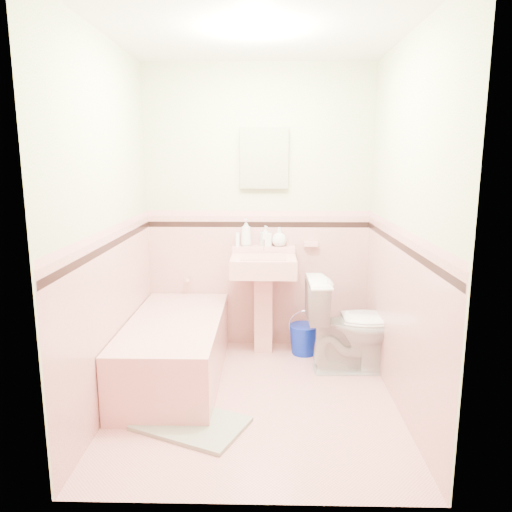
{
  "coord_description": "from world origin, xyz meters",
  "views": [
    {
      "loc": [
        0.08,
        -3.27,
        1.7
      ],
      "look_at": [
        0.0,
        0.25,
        1.0
      ],
      "focal_mm": 34.59,
      "sensor_mm": 36.0,
      "label": 1
    }
  ],
  "objects_px": {
    "medicine_cabinet": "(264,158)",
    "soap_bottle_mid": "(266,236)",
    "toilet": "(354,324)",
    "bathtub": "(176,351)",
    "soap_bottle_left": "(246,233)",
    "bucket": "(304,339)",
    "shoe": "(182,410)",
    "soap_bottle_right": "(279,237)",
    "sink": "(263,306)"
  },
  "relations": [
    {
      "from": "medicine_cabinet",
      "to": "soap_bottle_mid",
      "type": "distance_m",
      "value": 0.68
    },
    {
      "from": "toilet",
      "to": "medicine_cabinet",
      "type": "bearing_deg",
      "value": 51.74
    },
    {
      "from": "bathtub",
      "to": "soap_bottle_left",
      "type": "xyz_separation_m",
      "value": [
        0.52,
        0.71,
        0.83
      ]
    },
    {
      "from": "soap_bottle_left",
      "to": "toilet",
      "type": "bearing_deg",
      "value": -29.91
    },
    {
      "from": "bathtub",
      "to": "bucket",
      "type": "xyz_separation_m",
      "value": [
        1.04,
        0.52,
        -0.09
      ]
    },
    {
      "from": "toilet",
      "to": "bucket",
      "type": "bearing_deg",
      "value": 47.07
    },
    {
      "from": "medicine_cabinet",
      "to": "bucket",
      "type": "distance_m",
      "value": 1.62
    },
    {
      "from": "soap_bottle_mid",
      "to": "toilet",
      "type": "height_order",
      "value": "soap_bottle_mid"
    },
    {
      "from": "soap_bottle_mid",
      "to": "soap_bottle_left",
      "type": "bearing_deg",
      "value": 180.0
    },
    {
      "from": "medicine_cabinet",
      "to": "toilet",
      "type": "distance_m",
      "value": 1.6
    },
    {
      "from": "soap_bottle_left",
      "to": "shoe",
      "type": "height_order",
      "value": "soap_bottle_left"
    },
    {
      "from": "bucket",
      "to": "shoe",
      "type": "relative_size",
      "value": 1.74
    },
    {
      "from": "bucket",
      "to": "soap_bottle_left",
      "type": "bearing_deg",
      "value": 160.18
    },
    {
      "from": "soap_bottle_right",
      "to": "bucket",
      "type": "height_order",
      "value": "soap_bottle_right"
    },
    {
      "from": "bathtub",
      "to": "sink",
      "type": "distance_m",
      "value": 0.89
    },
    {
      "from": "sink",
      "to": "bucket",
      "type": "bearing_deg",
      "value": -0.99
    },
    {
      "from": "soap_bottle_left",
      "to": "soap_bottle_right",
      "type": "distance_m",
      "value": 0.3
    },
    {
      "from": "soap_bottle_right",
      "to": "bucket",
      "type": "xyz_separation_m",
      "value": [
        0.22,
        -0.19,
        -0.89
      ]
    },
    {
      "from": "medicine_cabinet",
      "to": "toilet",
      "type": "height_order",
      "value": "medicine_cabinet"
    },
    {
      "from": "toilet",
      "to": "shoe",
      "type": "height_order",
      "value": "toilet"
    },
    {
      "from": "sink",
      "to": "soap_bottle_mid",
      "type": "height_order",
      "value": "soap_bottle_mid"
    },
    {
      "from": "shoe",
      "to": "toilet",
      "type": "bearing_deg",
      "value": 50.34
    },
    {
      "from": "soap_bottle_left",
      "to": "toilet",
      "type": "distance_m",
      "value": 1.22
    },
    {
      "from": "sink",
      "to": "shoe",
      "type": "xyz_separation_m",
      "value": [
        -0.53,
        -1.13,
        -0.38
      ]
    },
    {
      "from": "toilet",
      "to": "bucket",
      "type": "xyz_separation_m",
      "value": [
        -0.37,
        0.32,
        -0.26
      ]
    },
    {
      "from": "bathtub",
      "to": "soap_bottle_left",
      "type": "bearing_deg",
      "value": 53.63
    },
    {
      "from": "bathtub",
      "to": "soap_bottle_left",
      "type": "height_order",
      "value": "soap_bottle_left"
    },
    {
      "from": "bathtub",
      "to": "soap_bottle_mid",
      "type": "distance_m",
      "value": 1.28
    },
    {
      "from": "toilet",
      "to": "shoe",
      "type": "xyz_separation_m",
      "value": [
        -1.26,
        -0.8,
        -0.33
      ]
    },
    {
      "from": "medicine_cabinet",
      "to": "bathtub",
      "type": "bearing_deg",
      "value": -132.58
    },
    {
      "from": "bathtub",
      "to": "sink",
      "type": "height_order",
      "value": "sink"
    },
    {
      "from": "medicine_cabinet",
      "to": "sink",
      "type": "bearing_deg",
      "value": -90.0
    },
    {
      "from": "sink",
      "to": "toilet",
      "type": "height_order",
      "value": "sink"
    },
    {
      "from": "sink",
      "to": "toilet",
      "type": "relative_size",
      "value": 1.13
    },
    {
      "from": "soap_bottle_left",
      "to": "shoe",
      "type": "xyz_separation_m",
      "value": [
        -0.38,
        -1.31,
        -1.0
      ]
    },
    {
      "from": "soap_bottle_right",
      "to": "toilet",
      "type": "height_order",
      "value": "soap_bottle_right"
    },
    {
      "from": "bathtub",
      "to": "toilet",
      "type": "xyz_separation_m",
      "value": [
        1.41,
        0.2,
        0.16
      ]
    },
    {
      "from": "sink",
      "to": "soap_bottle_right",
      "type": "xyz_separation_m",
      "value": [
        0.14,
        0.18,
        0.58
      ]
    },
    {
      "from": "medicine_cabinet",
      "to": "soap_bottle_left",
      "type": "height_order",
      "value": "medicine_cabinet"
    },
    {
      "from": "sink",
      "to": "toilet",
      "type": "distance_m",
      "value": 0.8
    },
    {
      "from": "bathtub",
      "to": "bucket",
      "type": "distance_m",
      "value": 1.17
    },
    {
      "from": "sink",
      "to": "soap_bottle_left",
      "type": "relative_size",
      "value": 3.65
    },
    {
      "from": "medicine_cabinet",
      "to": "soap_bottle_left",
      "type": "xyz_separation_m",
      "value": [
        -0.16,
        -0.03,
        -0.65
      ]
    },
    {
      "from": "soap_bottle_right",
      "to": "toilet",
      "type": "relative_size",
      "value": 0.22
    },
    {
      "from": "medicine_cabinet",
      "to": "soap_bottle_mid",
      "type": "bearing_deg",
      "value": -60.41
    },
    {
      "from": "medicine_cabinet",
      "to": "soap_bottle_right",
      "type": "height_order",
      "value": "medicine_cabinet"
    },
    {
      "from": "sink",
      "to": "soap_bottle_mid",
      "type": "distance_m",
      "value": 0.61
    },
    {
      "from": "soap_bottle_left",
      "to": "bucket",
      "type": "bearing_deg",
      "value": -19.82
    },
    {
      "from": "soap_bottle_left",
      "to": "shoe",
      "type": "relative_size",
      "value": 1.6
    },
    {
      "from": "soap_bottle_mid",
      "to": "shoe",
      "type": "height_order",
      "value": "soap_bottle_mid"
    }
  ]
}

